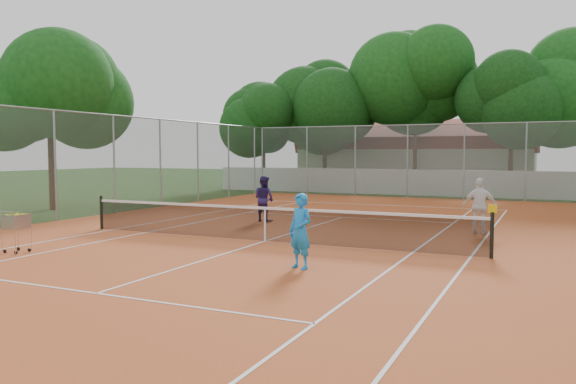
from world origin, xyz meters
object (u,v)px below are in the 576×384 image
at_px(player_far_right, 480,206).
at_px(player_near, 300,231).
at_px(ball_hopper, 17,232).
at_px(clubhouse, 418,156).
at_px(tennis_net, 265,224).
at_px(player_far_left, 264,199).

bearing_deg(player_far_right, player_near, 65.05).
distance_m(player_far_right, ball_hopper, 12.92).
height_order(clubhouse, player_far_right, clubhouse).
bearing_deg(tennis_net, player_far_left, 117.85).
xyz_separation_m(tennis_net, ball_hopper, (-4.69, -4.19, 0.03)).
relative_size(tennis_net, ball_hopper, 11.32).
bearing_deg(player_far_left, tennis_net, 135.00).
bearing_deg(ball_hopper, player_far_left, 56.21).
distance_m(player_near, player_far_right, 7.59).
height_order(clubhouse, player_near, clubhouse).
xyz_separation_m(clubhouse, ball_hopper, (-2.69, -33.19, -1.66)).
bearing_deg(player_far_right, clubhouse, -76.61).
xyz_separation_m(player_far_left, player_far_right, (7.35, 0.08, 0.04)).
xyz_separation_m(tennis_net, player_far_left, (-2.12, 4.01, 0.32)).
xyz_separation_m(player_near, player_far_right, (2.86, 7.03, 0.05)).
bearing_deg(player_near, clubhouse, 117.30).
xyz_separation_m(clubhouse, player_near, (4.36, -31.93, -1.38)).
height_order(tennis_net, clubhouse, clubhouse).
height_order(clubhouse, ball_hopper, clubhouse).
height_order(tennis_net, ball_hopper, ball_hopper).
distance_m(player_far_left, ball_hopper, 8.60).
relative_size(tennis_net, player_near, 7.41).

